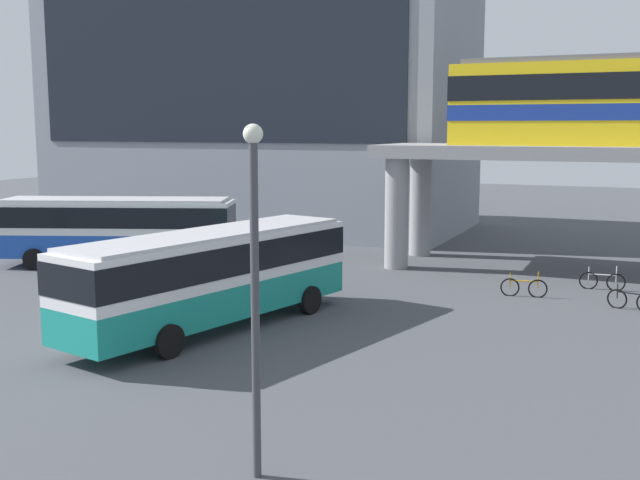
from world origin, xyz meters
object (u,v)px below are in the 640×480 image
object	(u,v)px
bicycle_orange	(524,288)
bicycle_black	(632,301)
bus_secondary	(116,224)
pedestrian_at_kerb	(286,266)
station_building	(260,67)
bicycle_silver	(602,281)
bus_main	(213,269)

from	to	relation	value
bicycle_orange	bicycle_black	xyz separation A→B (m)	(3.92, -0.76, 0.00)
bus_secondary	bicycle_orange	bearing A→B (deg)	2.27
bicycle_orange	pedestrian_at_kerb	world-z (taller)	pedestrian_at_kerb
bus_secondary	bicycle_orange	distance (m)	18.93
station_building	pedestrian_at_kerb	distance (m)	22.51
station_building	bicycle_silver	world-z (taller)	station_building
bus_main	bicycle_orange	world-z (taller)	bus_main
station_building	bus_secondary	distance (m)	18.65
bicycle_black	bicycle_orange	bearing A→B (deg)	168.96
bus_main	pedestrian_at_kerb	xyz separation A→B (m)	(-0.88, 7.25, -1.20)
bus_main	bicycle_orange	size ratio (longest dim) A/B	6.36
bicycle_silver	bicycle_orange	xyz separation A→B (m)	(-2.73, -2.56, 0.00)
bicycle_orange	pedestrian_at_kerb	bearing A→B (deg)	-169.96
bus_secondary	pedestrian_at_kerb	xyz separation A→B (m)	(9.39, -0.93, -1.20)
bicycle_silver	bicycle_orange	bearing A→B (deg)	-136.78
station_building	bicycle_orange	bearing A→B (deg)	-38.69
bus_main	bicycle_orange	xyz separation A→B (m)	(8.58, 8.92, -1.63)
bus_main	bicycle_orange	distance (m)	12.48
bus_main	bus_secondary	xyz separation A→B (m)	(-10.27, 8.18, 0.00)
bicycle_silver	pedestrian_at_kerb	size ratio (longest dim) A/B	1.06
bicycle_silver	station_building	bearing A→B (deg)	149.47
station_building	bus_secondary	bearing A→B (deg)	-86.82
pedestrian_at_kerb	station_building	bearing A→B (deg)	120.49
bicycle_silver	pedestrian_at_kerb	bearing A→B (deg)	-160.82
pedestrian_at_kerb	bicycle_black	bearing A→B (deg)	3.89
station_building	bus_main	bearing A→B (deg)	-65.68
bicycle_silver	bicycle_black	world-z (taller)	same
bus_secondary	bicycle_orange	size ratio (longest dim) A/B	6.30
bicycle_silver	bicycle_orange	size ratio (longest dim) A/B	1.01
bus_secondary	bicycle_black	world-z (taller)	bus_secondary
station_building	bicycle_black	xyz separation A→B (m)	(23.68, -16.59, -10.13)
bus_secondary	bicycle_orange	world-z (taller)	bus_secondary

